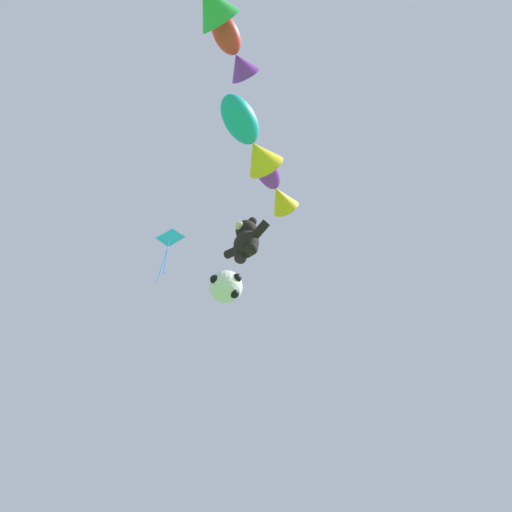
{
  "coord_description": "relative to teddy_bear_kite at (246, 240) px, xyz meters",
  "views": [
    {
      "loc": [
        5.86,
        -0.5,
        1.13
      ],
      "look_at": [
        0.42,
        5.15,
        12.37
      ],
      "focal_mm": 35.0,
      "sensor_mm": 36.0,
      "label": 1
    }
  ],
  "objects": [
    {
      "name": "fish_kite_violet",
      "position": [
        1.04,
        0.12,
        2.21
      ],
      "size": [
        1.45,
        2.4,
        0.86
      ],
      "color": "purple"
    },
    {
      "name": "fish_kite_crimson",
      "position": [
        2.97,
        -3.54,
        2.17
      ],
      "size": [
        1.26,
        1.88,
        0.84
      ],
      "color": "red"
    },
    {
      "name": "diamond_kite",
      "position": [
        -3.11,
        -0.66,
        2.41
      ],
      "size": [
        0.8,
        0.7,
        2.9
      ],
      "color": "#19ADB2"
    },
    {
      "name": "teddy_bear_kite",
      "position": [
        0.0,
        0.0,
        0.0
      ],
      "size": [
        1.69,
        0.74,
        1.71
      ],
      "color": "black"
    },
    {
      "name": "fish_kite_teal",
      "position": [
        1.74,
        -1.64,
        1.6
      ],
      "size": [
        1.62,
        2.55,
        1.1
      ],
      "color": "#19ADB2"
    },
    {
      "name": "soccer_ball_kite",
      "position": [
        -0.63,
        -0.07,
        -1.64
      ],
      "size": [
        0.96,
        0.96,
        0.89
      ],
      "color": "white"
    }
  ]
}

